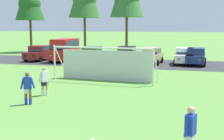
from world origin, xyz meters
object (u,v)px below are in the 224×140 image
(player_striker_near, at_px, (28,88))
(parked_car_slot_far_left, at_px, (39,53))
(parked_car_slot_center_left, at_px, (92,54))
(parked_car_slot_center, at_px, (127,54))
(player_midfield_center, at_px, (190,134))
(soccer_goal, at_px, (105,63))
(player_defender_far, at_px, (45,81))
(parked_car_slot_far_right, at_px, (196,56))
(parked_car_slot_center_right, at_px, (151,56))
(parked_car_slot_left, at_px, (65,49))
(parked_car_slot_right, at_px, (184,56))

(player_striker_near, bearing_deg, parked_car_slot_far_left, 117.33)
(parked_car_slot_center_left, bearing_deg, parked_car_slot_center, 21.17)
(player_midfield_center, xyz_separation_m, parked_car_slot_center_left, (-10.68, 22.23, 0.05))
(parked_car_slot_center_left, xyz_separation_m, parked_car_slot_center, (3.63, 1.41, 0.00))
(soccer_goal, distance_m, player_defender_far, 5.73)
(parked_car_slot_far_left, distance_m, parked_car_slot_far_right, 17.46)
(player_defender_far, relative_size, parked_car_slot_center_left, 0.39)
(player_midfield_center, bearing_deg, player_striker_near, 150.76)
(parked_car_slot_far_left, bearing_deg, parked_car_slot_far_right, 2.24)
(player_striker_near, xyz_separation_m, parked_car_slot_center_right, (3.81, 18.08, 0.05))
(player_defender_far, relative_size, parked_car_slot_far_left, 0.39)
(player_defender_far, height_order, parked_car_slot_far_right, parked_car_slot_far_right)
(parked_car_slot_center_left, distance_m, parked_car_slot_far_right, 11.06)
(parked_car_slot_center_left, bearing_deg, parked_car_slot_left, -178.95)
(parked_car_slot_center_left, distance_m, parked_car_slot_center, 3.89)
(soccer_goal, bearing_deg, parked_car_slot_far_right, 59.87)
(player_striker_near, height_order, parked_car_slot_center, parked_car_slot_center)
(parked_car_slot_far_left, relative_size, parked_car_slot_far_right, 0.98)
(soccer_goal, bearing_deg, parked_car_slot_far_left, 136.80)
(player_defender_far, bearing_deg, parked_car_slot_center, 86.69)
(player_striker_near, height_order, parked_car_slot_center_left, parked_car_slot_center_left)
(parked_car_slot_far_left, xyz_separation_m, parked_car_slot_center, (10.03, 1.50, 0.00))
(player_midfield_center, relative_size, parked_car_slot_center_left, 0.39)
(player_defender_far, xyz_separation_m, parked_car_slot_center_left, (-2.63, 15.80, 0.05))
(parked_car_slot_far_left, distance_m, parked_car_slot_center_left, 6.40)
(player_striker_near, xyz_separation_m, parked_car_slot_right, (7.13, 18.60, 0.05))
(player_midfield_center, height_order, parked_car_slot_center_left, parked_car_slot_center_left)
(parked_car_slot_center_right, bearing_deg, player_defender_far, -103.68)
(player_defender_far, bearing_deg, parked_car_slot_left, 110.13)
(parked_car_slot_far_left, relative_size, parked_car_slot_center_right, 0.98)
(parked_car_slot_right, bearing_deg, parked_car_slot_center_right, -171.24)
(parked_car_slot_center_right, bearing_deg, soccer_goal, -100.12)
(parked_car_slot_left, relative_size, parked_car_slot_center, 1.14)
(player_defender_far, bearing_deg, parked_car_slot_far_right, 62.84)
(parked_car_slot_left, height_order, parked_car_slot_center_right, parked_car_slot_left)
(player_striker_near, xyz_separation_m, parked_car_slot_far_left, (-9.15, 17.70, 0.05))
(soccer_goal, xyz_separation_m, player_midfield_center, (6.05, -11.78, -0.47))
(parked_car_slot_far_left, height_order, parked_car_slot_left, parked_car_slot_left)
(player_midfield_center, xyz_separation_m, parked_car_slot_center_right, (-4.13, 22.53, 0.05))
(parked_car_slot_far_right, bearing_deg, soccer_goal, -120.13)
(parked_car_slot_left, bearing_deg, parked_car_slot_center_left, 1.05)
(soccer_goal, distance_m, parked_car_slot_center_right, 10.92)
(player_midfield_center, bearing_deg, player_defender_far, 141.38)
(parked_car_slot_left, relative_size, parked_car_slot_center_right, 1.11)
(parked_car_slot_left, height_order, parked_car_slot_right, parked_car_slot_left)
(player_midfield_center, bearing_deg, parked_car_slot_far_left, 127.65)
(player_defender_far, bearing_deg, parked_car_slot_center_left, 99.46)
(parked_car_slot_center_left, distance_m, parked_car_slot_center_right, 6.56)
(parked_car_slot_left, bearing_deg, parked_car_slot_far_right, 2.62)
(parked_car_slot_center_right, relative_size, parked_car_slot_right, 1.02)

